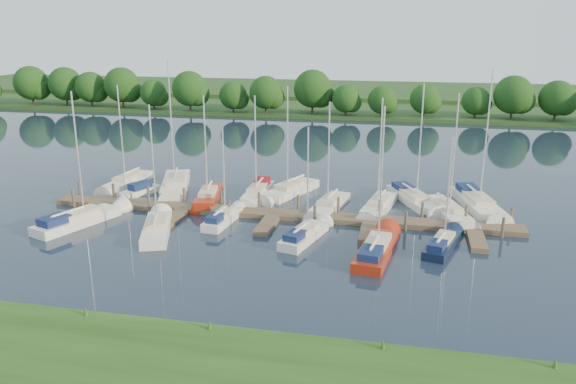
% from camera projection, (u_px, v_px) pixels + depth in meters
% --- Properties ---
extents(ground, '(260.00, 260.00, 0.00)m').
position_uv_depth(ground, '(249.00, 252.00, 39.87)').
color(ground, '#182031').
rests_on(ground, ground).
extents(near_bank, '(90.00, 10.00, 0.50)m').
position_uv_depth(near_bank, '(151.00, 383.00, 24.78)').
color(near_bank, '#1F4112').
rests_on(near_bank, ground).
extents(dock, '(40.00, 6.00, 0.40)m').
position_uv_depth(dock, '(273.00, 217.00, 46.67)').
color(dock, brown).
rests_on(dock, ground).
extents(mooring_pilings, '(38.24, 2.84, 2.00)m').
position_uv_depth(mooring_pilings, '(276.00, 208.00, 47.61)').
color(mooring_pilings, '#473D33').
rests_on(mooring_pilings, ground).
extents(far_shore, '(180.00, 30.00, 0.60)m').
position_uv_depth(far_shore, '(353.00, 107.00, 110.17)').
color(far_shore, '#1F3B16').
rests_on(far_shore, ground).
extents(distant_hill, '(220.00, 40.00, 1.40)m').
position_uv_depth(distant_hill, '(363.00, 91.00, 133.52)').
color(distant_hill, '#345525').
rests_on(distant_hill, ground).
extents(treeline, '(146.58, 9.39, 8.22)m').
position_uv_depth(treeline, '(353.00, 95.00, 96.91)').
color(treeline, '#38281C').
rests_on(treeline, ground).
extents(sailboat_n_0, '(2.40, 8.20, 10.51)m').
position_uv_depth(sailboat_n_0, '(127.00, 184.00, 56.22)').
color(sailboat_n_0, white).
rests_on(sailboat_n_0, ground).
extents(motorboat, '(2.79, 4.57, 1.47)m').
position_uv_depth(motorboat, '(139.00, 191.00, 53.35)').
color(motorboat, white).
rests_on(motorboat, ground).
extents(sailboat_n_2, '(5.17, 10.30, 13.01)m').
position_uv_depth(sailboat_n_2, '(175.00, 186.00, 55.23)').
color(sailboat_n_2, white).
rests_on(sailboat_n_2, ground).
extents(sailboat_n_3, '(3.11, 7.94, 10.03)m').
position_uv_depth(sailboat_n_3, '(208.00, 198.00, 51.51)').
color(sailboat_n_3, '#A0240E').
rests_on(sailboat_n_3, ground).
extents(sailboat_n_4, '(1.99, 7.72, 9.98)m').
position_uv_depth(sailboat_n_4, '(257.00, 194.00, 52.52)').
color(sailboat_n_4, white).
rests_on(sailboat_n_4, ground).
extents(sailboat_n_5, '(4.47, 8.20, 10.74)m').
position_uv_depth(sailboat_n_5, '(289.00, 192.00, 53.30)').
color(sailboat_n_5, white).
rests_on(sailboat_n_5, ground).
extents(sailboat_n_6, '(2.96, 7.77, 9.83)m').
position_uv_depth(sailboat_n_6, '(328.00, 207.00, 48.94)').
color(sailboat_n_6, white).
rests_on(sailboat_n_6, ground).
extents(sailboat_n_7, '(3.05, 8.09, 10.12)m').
position_uv_depth(sailboat_n_7, '(378.00, 207.00, 48.90)').
color(sailboat_n_7, white).
rests_on(sailboat_n_7, ground).
extents(sailboat_n_8, '(5.18, 8.64, 11.12)m').
position_uv_depth(sailboat_n_8, '(414.00, 200.00, 50.88)').
color(sailboat_n_8, white).
rests_on(sailboat_n_8, ground).
extents(sailboat_n_9, '(4.10, 8.45, 10.71)m').
position_uv_depth(sailboat_n_9, '(448.00, 213.00, 47.39)').
color(sailboat_n_9, white).
rests_on(sailboat_n_9, ground).
extents(sailboat_n_10, '(4.16, 10.00, 12.48)m').
position_uv_depth(sailboat_n_10, '(478.00, 204.00, 49.45)').
color(sailboat_n_10, white).
rests_on(sailboat_n_10, ground).
extents(sailboat_s_0, '(4.44, 8.60, 11.08)m').
position_uv_depth(sailboat_s_0, '(80.00, 220.00, 45.34)').
color(sailboat_s_0, white).
rests_on(sailboat_s_0, ground).
extents(sailboat_s_1, '(4.05, 7.93, 10.34)m').
position_uv_depth(sailboat_s_1, '(157.00, 229.00, 43.50)').
color(sailboat_s_1, white).
rests_on(sailboat_s_1, ground).
extents(sailboat_s_2, '(1.97, 6.23, 8.09)m').
position_uv_depth(sailboat_s_2, '(223.00, 219.00, 45.76)').
color(sailboat_s_2, white).
rests_on(sailboat_s_2, ground).
extents(sailboat_s_3, '(3.01, 6.89, 8.85)m').
position_uv_depth(sailboat_s_3, '(305.00, 235.00, 42.11)').
color(sailboat_s_3, white).
rests_on(sailboat_s_3, ground).
extents(sailboat_s_4, '(2.94, 8.53, 10.74)m').
position_uv_depth(sailboat_s_4, '(377.00, 250.00, 39.41)').
color(sailboat_s_4, '#A0240E').
rests_on(sailboat_s_4, ground).
extents(sailboat_s_5, '(3.05, 6.54, 8.37)m').
position_uv_depth(sailboat_s_5, '(443.00, 244.00, 40.43)').
color(sailboat_s_5, '#0F1933').
rests_on(sailboat_s_5, ground).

